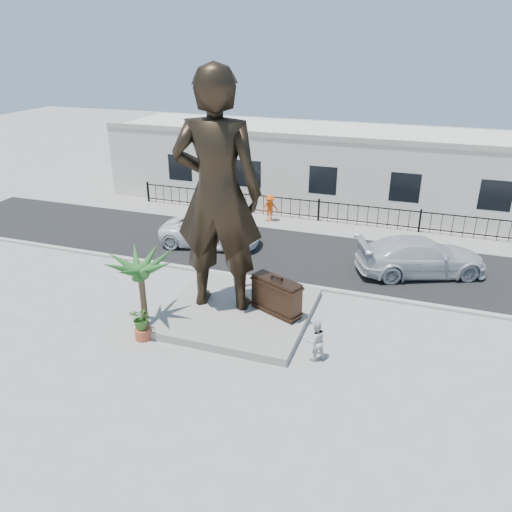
{
  "coord_description": "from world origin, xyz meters",
  "views": [
    {
      "loc": [
        5.49,
        -13.76,
        9.65
      ],
      "look_at": [
        0.0,
        2.0,
        2.3
      ],
      "focal_mm": 35.0,
      "sensor_mm": 36.0,
      "label": 1
    }
  ],
  "objects_px": {
    "suitcase": "(276,296)",
    "tourist": "(316,340)",
    "car_white": "(211,232)",
    "statue": "(217,194)"
  },
  "relations": [
    {
      "from": "tourist",
      "to": "car_white",
      "type": "xyz_separation_m",
      "value": [
        -7.16,
        7.84,
        -0.0
      ]
    },
    {
      "from": "statue",
      "to": "suitcase",
      "type": "xyz_separation_m",
      "value": [
        2.21,
        0.01,
        -3.66
      ]
    },
    {
      "from": "car_white",
      "to": "suitcase",
      "type": "bearing_deg",
      "value": -145.94
    },
    {
      "from": "tourist",
      "to": "suitcase",
      "type": "bearing_deg",
      "value": -85.39
    },
    {
      "from": "statue",
      "to": "tourist",
      "type": "distance_m",
      "value": 6.04
    },
    {
      "from": "suitcase",
      "to": "car_white",
      "type": "relative_size",
      "value": 0.39
    },
    {
      "from": "tourist",
      "to": "car_white",
      "type": "relative_size",
      "value": 0.28
    },
    {
      "from": "statue",
      "to": "car_white",
      "type": "bearing_deg",
      "value": -71.23
    },
    {
      "from": "suitcase",
      "to": "tourist",
      "type": "bearing_deg",
      "value": -21.78
    },
    {
      "from": "suitcase",
      "to": "tourist",
      "type": "distance_m",
      "value": 2.78
    }
  ]
}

